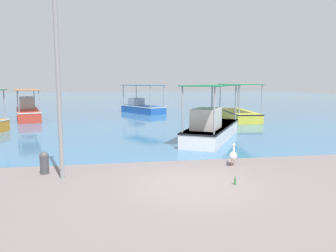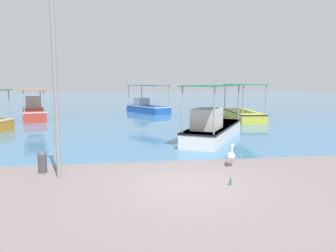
% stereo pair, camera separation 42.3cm
% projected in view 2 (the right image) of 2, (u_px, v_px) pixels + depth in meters
% --- Properties ---
extents(ground, '(120.00, 120.00, 0.00)m').
position_uv_depth(ground, '(189.00, 184.00, 9.98)').
color(ground, slate).
extents(harbor_water, '(110.00, 90.00, 0.00)m').
position_uv_depth(harbor_water, '(134.00, 100.00, 57.09)').
color(harbor_water, teal).
rests_on(harbor_water, ground).
extents(fishing_boat_far_left, '(2.56, 6.68, 2.91)m').
position_uv_depth(fishing_boat_far_left, '(243.00, 113.00, 26.84)').
color(fishing_boat_far_left, gold).
rests_on(fishing_boat_far_left, harbor_water).
extents(fishing_boat_near_right, '(3.32, 6.45, 2.48)m').
position_uv_depth(fishing_boat_near_right, '(34.00, 111.00, 27.66)').
color(fishing_boat_near_right, red).
rests_on(fishing_boat_near_right, harbor_water).
extents(fishing_boat_far_right, '(4.86, 6.71, 2.93)m').
position_uv_depth(fishing_boat_far_right, '(213.00, 127.00, 17.40)').
color(fishing_boat_far_right, white).
rests_on(fishing_boat_far_right, harbor_water).
extents(fishing_boat_outer, '(4.27, 5.51, 2.78)m').
position_uv_depth(fishing_boat_outer, '(147.00, 107.00, 33.00)').
color(fishing_boat_outer, '#2158AF').
rests_on(fishing_boat_outer, harbor_water).
extents(pelican, '(0.50, 0.75, 0.80)m').
position_uv_depth(pelican, '(231.00, 156.00, 12.12)').
color(pelican, '#E0997A').
rests_on(pelican, ground).
extents(lamp_post, '(0.28, 0.28, 6.30)m').
position_uv_depth(lamp_post, '(54.00, 68.00, 10.19)').
color(lamp_post, gray).
rests_on(lamp_post, ground).
extents(mooring_bollard, '(0.31, 0.31, 0.77)m').
position_uv_depth(mooring_bollard, '(42.00, 161.00, 11.18)').
color(mooring_bollard, '#47474C').
rests_on(mooring_bollard, ground).
extents(glass_bottle, '(0.07, 0.07, 0.27)m').
position_uv_depth(glass_bottle, '(230.00, 182.00, 9.87)').
color(glass_bottle, '#3F7F4C').
rests_on(glass_bottle, ground).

